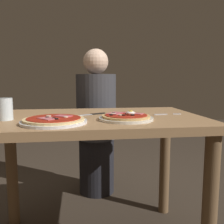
{
  "coord_description": "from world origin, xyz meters",
  "views": [
    {
      "loc": [
        -0.08,
        -1.28,
        0.94
      ],
      "look_at": [
        0.09,
        -0.07,
        0.78
      ],
      "focal_mm": 39.25,
      "sensor_mm": 36.0,
      "label": 1
    }
  ],
  "objects_px": {
    "pizza_across_left": "(54,121)",
    "fork": "(165,114)",
    "water_glass_near": "(5,111)",
    "diner_person": "(96,126)",
    "knife": "(92,114)",
    "dining_table": "(94,140)",
    "pizza_foreground": "(126,117)"
  },
  "relations": [
    {
      "from": "dining_table",
      "to": "pizza_foreground",
      "type": "relative_size",
      "value": 4.33
    },
    {
      "from": "knife",
      "to": "diner_person",
      "type": "height_order",
      "value": "diner_person"
    },
    {
      "from": "knife",
      "to": "dining_table",
      "type": "bearing_deg",
      "value": -82.61
    },
    {
      "from": "pizza_foreground",
      "to": "pizza_across_left",
      "type": "relative_size",
      "value": 0.89
    },
    {
      "from": "water_glass_near",
      "to": "diner_person",
      "type": "relative_size",
      "value": 0.09
    },
    {
      "from": "water_glass_near",
      "to": "fork",
      "type": "xyz_separation_m",
      "value": [
        0.82,
        0.07,
        -0.04
      ]
    },
    {
      "from": "diner_person",
      "to": "pizza_foreground",
      "type": "bearing_deg",
      "value": 95.89
    },
    {
      "from": "water_glass_near",
      "to": "fork",
      "type": "height_order",
      "value": "water_glass_near"
    },
    {
      "from": "dining_table",
      "to": "knife",
      "type": "distance_m",
      "value": 0.14
    },
    {
      "from": "pizza_across_left",
      "to": "fork",
      "type": "bearing_deg",
      "value": 17.48
    },
    {
      "from": "pizza_across_left",
      "to": "pizza_foreground",
      "type": "bearing_deg",
      "value": 8.18
    },
    {
      "from": "dining_table",
      "to": "pizza_foreground",
      "type": "distance_m",
      "value": 0.25
    },
    {
      "from": "pizza_across_left",
      "to": "water_glass_near",
      "type": "bearing_deg",
      "value": 153.71
    },
    {
      "from": "fork",
      "to": "diner_person",
      "type": "relative_size",
      "value": 0.13
    },
    {
      "from": "dining_table",
      "to": "knife",
      "type": "xyz_separation_m",
      "value": [
        -0.01,
        0.05,
        0.13
      ]
    },
    {
      "from": "pizza_across_left",
      "to": "dining_table",
      "type": "bearing_deg",
      "value": 44.29
    },
    {
      "from": "water_glass_near",
      "to": "knife",
      "type": "height_order",
      "value": "water_glass_near"
    },
    {
      "from": "dining_table",
      "to": "water_glass_near",
      "type": "height_order",
      "value": "water_glass_near"
    },
    {
      "from": "pizza_across_left",
      "to": "fork",
      "type": "xyz_separation_m",
      "value": [
        0.59,
        0.18,
        -0.01
      ]
    },
    {
      "from": "dining_table",
      "to": "knife",
      "type": "bearing_deg",
      "value": 97.39
    },
    {
      "from": "pizza_foreground",
      "to": "water_glass_near",
      "type": "height_order",
      "value": "water_glass_near"
    },
    {
      "from": "dining_table",
      "to": "fork",
      "type": "relative_size",
      "value": 7.25
    },
    {
      "from": "pizza_across_left",
      "to": "knife",
      "type": "height_order",
      "value": "pizza_across_left"
    },
    {
      "from": "pizza_foreground",
      "to": "knife",
      "type": "height_order",
      "value": "pizza_foreground"
    },
    {
      "from": "knife",
      "to": "pizza_across_left",
      "type": "bearing_deg",
      "value": -127.29
    },
    {
      "from": "water_glass_near",
      "to": "knife",
      "type": "distance_m",
      "value": 0.44
    },
    {
      "from": "pizza_across_left",
      "to": "water_glass_near",
      "type": "height_order",
      "value": "water_glass_near"
    },
    {
      "from": "pizza_across_left",
      "to": "knife",
      "type": "distance_m",
      "value": 0.3
    },
    {
      "from": "water_glass_near",
      "to": "knife",
      "type": "bearing_deg",
      "value": 16.02
    },
    {
      "from": "pizza_across_left",
      "to": "fork",
      "type": "height_order",
      "value": "pizza_across_left"
    },
    {
      "from": "dining_table",
      "to": "fork",
      "type": "bearing_deg",
      "value": 0.07
    },
    {
      "from": "fork",
      "to": "diner_person",
      "type": "distance_m",
      "value": 0.79
    }
  ]
}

